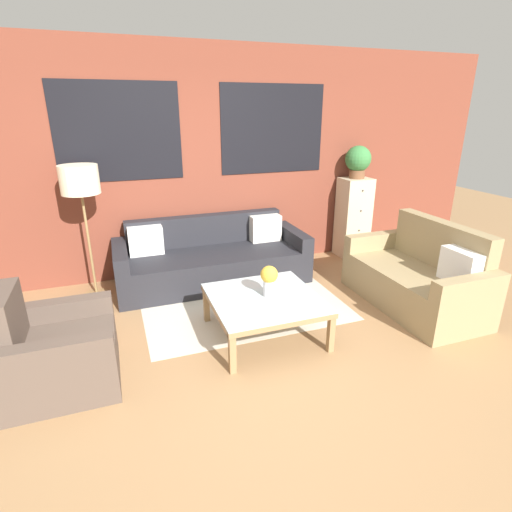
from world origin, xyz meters
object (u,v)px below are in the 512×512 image
object	(u,v)px
coffee_table	(265,302)
flower_vase	(269,279)
armchair_corner	(57,353)
drawer_cabinet	(353,218)
couch_dark	(212,260)
settee_vintage	(418,279)
floor_lamp	(80,185)
potted_plant	(358,160)

from	to	relation	value
coffee_table	flower_vase	bearing A→B (deg)	12.24
armchair_corner	drawer_cabinet	xyz separation A→B (m)	(3.79, 1.79, 0.29)
couch_dark	settee_vintage	xyz separation A→B (m)	(1.95, -1.41, 0.03)
coffee_table	floor_lamp	bearing A→B (deg)	135.69
settee_vintage	flower_vase	bearing A→B (deg)	-179.43
settee_vintage	flower_vase	distance (m)	1.78
coffee_table	flower_vase	distance (m)	0.23
armchair_corner	potted_plant	bearing A→B (deg)	25.24
coffee_table	drawer_cabinet	distance (m)	2.63
armchair_corner	potted_plant	xyz separation A→B (m)	(3.79, 1.79, 1.10)
potted_plant	flower_vase	world-z (taller)	potted_plant
coffee_table	flower_vase	world-z (taller)	flower_vase
floor_lamp	couch_dark	bearing A→B (deg)	-2.65
settee_vintage	floor_lamp	size ratio (longest dim) A/B	1.05
potted_plant	drawer_cabinet	bearing A→B (deg)	-90.00
settee_vintage	armchair_corner	bearing A→B (deg)	-177.66
drawer_cabinet	potted_plant	xyz separation A→B (m)	(-0.00, 0.00, 0.81)
coffee_table	potted_plant	world-z (taller)	potted_plant
flower_vase	potted_plant	bearing A→B (deg)	40.09
coffee_table	couch_dark	bearing A→B (deg)	95.82
armchair_corner	flower_vase	world-z (taller)	armchair_corner
drawer_cabinet	flower_vase	size ratio (longest dim) A/B	3.81
armchair_corner	drawer_cabinet	bearing A→B (deg)	25.23
settee_vintage	flower_vase	world-z (taller)	settee_vintage
coffee_table	settee_vintage	bearing A→B (deg)	0.88
couch_dark	drawer_cabinet	distance (m)	2.19
floor_lamp	potted_plant	distance (m)	3.56
couch_dark	drawer_cabinet	size ratio (longest dim) A/B	2.04
couch_dark	armchair_corner	bearing A→B (deg)	-136.35
armchair_corner	settee_vintage	bearing A→B (deg)	2.34
potted_plant	flower_vase	distance (m)	2.69
armchair_corner	coffee_table	distance (m)	1.78
settee_vintage	potted_plant	size ratio (longest dim) A/B	3.54
coffee_table	potted_plant	bearing A→B (deg)	39.59
drawer_cabinet	potted_plant	size ratio (longest dim) A/B	2.56
drawer_cabinet	couch_dark	bearing A→B (deg)	-173.83
armchair_corner	potted_plant	distance (m)	4.33
couch_dark	flower_vase	distance (m)	1.47
floor_lamp	flower_vase	world-z (taller)	floor_lamp
couch_dark	flower_vase	bearing A→B (deg)	-82.25
armchair_corner	coffee_table	world-z (taller)	armchair_corner
potted_plant	armchair_corner	bearing A→B (deg)	-154.76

